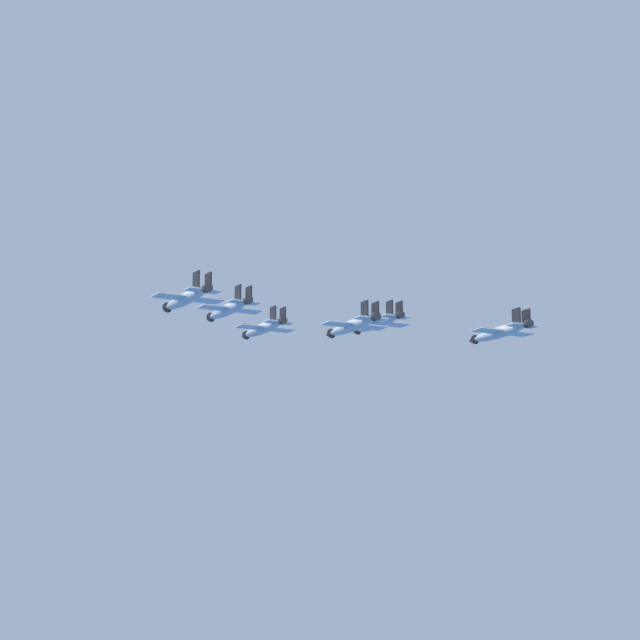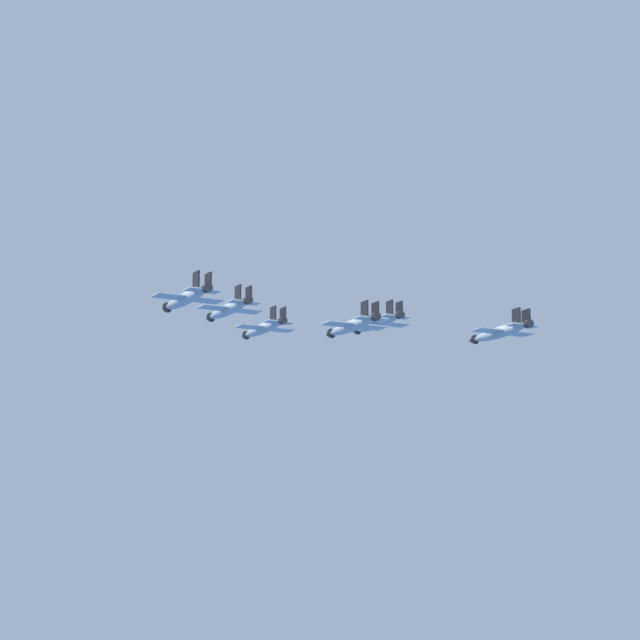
{
  "view_description": "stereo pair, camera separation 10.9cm",
  "coord_description": "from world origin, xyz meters",
  "views": [
    {
      "loc": [
        158.64,
        -231.52,
        66.41
      ],
      "look_at": [
        46.01,
        -37.27,
        112.34
      ],
      "focal_mm": 77.99,
      "sensor_mm": 36.0,
      "label": 1
    },
    {
      "loc": [
        158.73,
        -231.47,
        66.41
      ],
      "look_at": [
        46.01,
        -37.27,
        112.34
      ],
      "focal_mm": 77.99,
      "sensor_mm": 36.0,
      "label": 2
    }
  ],
  "objects": [
    {
      "name": "jet_left_wingman",
      "position": [
        33.74,
        -46.17,
        113.89
      ],
      "size": [
        15.77,
        11.67,
        3.69
      ],
      "rotation": [
        0.0,
        0.0,
        2.58
      ],
      "color": "#9EA3A8"
    },
    {
      "name": "jet_right_outer",
      "position": [
        70.48,
        -19.41,
        110.99
      ],
      "size": [
        16.22,
        12.03,
        3.8
      ],
      "rotation": [
        0.0,
        0.0,
        2.58
      ],
      "color": "#9EA3A8"
    },
    {
      "name": "jet_lead",
      "position": [
        27.33,
        -25.36,
        114.91
      ],
      "size": [
        15.97,
        11.8,
        3.74
      ],
      "rotation": [
        0.0,
        0.0,
        2.58
      ],
      "color": "#9EA3A8"
    },
    {
      "name": "jet_right_wingman",
      "position": [
        48.91,
        -22.38,
        114.22
      ],
      "size": [
        15.64,
        11.72,
        3.68
      ],
      "rotation": [
        0.0,
        0.0,
        2.57
      ],
      "color": "#9EA3A8"
    },
    {
      "name": "jet_left_outer",
      "position": [
        40.15,
        -66.99,
        111.03
      ],
      "size": [
        15.92,
        11.53,
        3.71
      ],
      "rotation": [
        0.0,
        0.0,
        2.59
      ],
      "color": "#9EA3A8"
    },
    {
      "name": "jet_slot_rear",
      "position": [
        55.32,
        -43.2,
        109.5
      ],
      "size": [
        15.57,
        11.82,
        3.67
      ],
      "rotation": [
        0.0,
        0.0,
        2.56
      ],
      "color": "#9EA3A8"
    }
  ]
}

